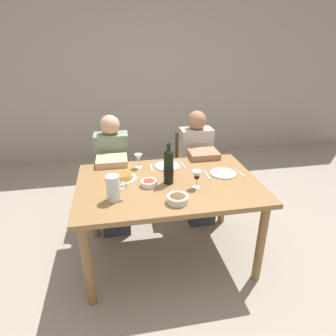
# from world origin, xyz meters

# --- Properties ---
(ground_plane) EXTENTS (8.00, 8.00, 0.00)m
(ground_plane) POSITION_xyz_m (0.00, 0.00, 0.00)
(ground_plane) COLOR gray
(back_wall) EXTENTS (8.00, 0.10, 2.80)m
(back_wall) POSITION_xyz_m (0.00, 2.58, 1.40)
(back_wall) COLOR #A3998E
(back_wall) RESTS_ON ground
(dining_table) EXTENTS (1.50, 1.00, 0.76)m
(dining_table) POSITION_xyz_m (0.00, 0.00, 0.67)
(dining_table) COLOR olive
(dining_table) RESTS_ON ground
(wine_bottle) EXTENTS (0.08, 0.08, 0.35)m
(wine_bottle) POSITION_xyz_m (0.00, -0.01, 0.91)
(wine_bottle) COLOR black
(wine_bottle) RESTS_ON dining_table
(water_pitcher) EXTENTS (0.15, 0.10, 0.19)m
(water_pitcher) POSITION_xyz_m (-0.45, -0.21, 0.85)
(water_pitcher) COLOR silver
(water_pitcher) RESTS_ON dining_table
(baked_tart) EXTENTS (0.26, 0.26, 0.06)m
(baked_tart) POSITION_xyz_m (-0.38, 0.13, 0.79)
(baked_tart) COLOR white
(baked_tart) RESTS_ON dining_table
(salad_bowl) EXTENTS (0.13, 0.13, 0.05)m
(salad_bowl) POSITION_xyz_m (-0.16, -0.03, 0.79)
(salad_bowl) COLOR white
(salad_bowl) RESTS_ON dining_table
(olive_bowl) EXTENTS (0.16, 0.16, 0.06)m
(olive_bowl) POSITION_xyz_m (0.01, -0.33, 0.79)
(olive_bowl) COLOR silver
(olive_bowl) RESTS_ON dining_table
(wine_glass_left_diner) EXTENTS (0.07, 0.07, 0.13)m
(wine_glass_left_diner) POSITION_xyz_m (-0.21, 0.34, 0.85)
(wine_glass_left_diner) COLOR silver
(wine_glass_left_diner) RESTS_ON dining_table
(wine_glass_right_diner) EXTENTS (0.07, 0.07, 0.15)m
(wine_glass_right_diner) POSITION_xyz_m (0.20, -0.13, 0.87)
(wine_glass_right_diner) COLOR silver
(wine_glass_right_diner) RESTS_ON dining_table
(dinner_plate_left_setting) EXTENTS (0.23, 0.23, 0.01)m
(dinner_plate_left_setting) POSITION_xyz_m (0.50, 0.06, 0.77)
(dinner_plate_left_setting) COLOR silver
(dinner_plate_left_setting) RESTS_ON dining_table
(dinner_plate_right_setting) EXTENTS (0.23, 0.23, 0.01)m
(dinner_plate_right_setting) POSITION_xyz_m (0.05, 0.31, 0.77)
(dinner_plate_right_setting) COLOR white
(dinner_plate_right_setting) RESTS_ON dining_table
(fork_left_setting) EXTENTS (0.02, 0.16, 0.00)m
(fork_left_setting) POSITION_xyz_m (0.35, 0.06, 0.76)
(fork_left_setting) COLOR silver
(fork_left_setting) RESTS_ON dining_table
(knife_left_setting) EXTENTS (0.03, 0.18, 0.00)m
(knife_left_setting) POSITION_xyz_m (0.65, 0.06, 0.76)
(knife_left_setting) COLOR silver
(knife_left_setting) RESTS_ON dining_table
(knife_right_setting) EXTENTS (0.02, 0.18, 0.00)m
(knife_right_setting) POSITION_xyz_m (0.20, 0.31, 0.76)
(knife_right_setting) COLOR silver
(knife_right_setting) RESTS_ON dining_table
(spoon_right_setting) EXTENTS (0.02, 0.16, 0.00)m
(spoon_right_setting) POSITION_xyz_m (-0.10, 0.31, 0.76)
(spoon_right_setting) COLOR silver
(spoon_right_setting) RESTS_ON dining_table
(chair_left) EXTENTS (0.41, 0.41, 0.87)m
(chair_left) POSITION_xyz_m (-0.45, 0.88, 0.50)
(chair_left) COLOR brown
(chair_left) RESTS_ON ground
(diner_left) EXTENTS (0.34, 0.50, 1.16)m
(diner_left) POSITION_xyz_m (-0.45, 0.64, 0.62)
(diner_left) COLOR gray
(diner_left) RESTS_ON ground
(chair_right) EXTENTS (0.40, 0.40, 0.87)m
(chair_right) POSITION_xyz_m (0.45, 0.88, 0.50)
(chair_right) COLOR brown
(chair_right) RESTS_ON ground
(diner_right) EXTENTS (0.34, 0.50, 1.16)m
(diner_right) POSITION_xyz_m (0.45, 0.65, 0.62)
(diner_right) COLOR #B7B2A8
(diner_right) RESTS_ON ground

